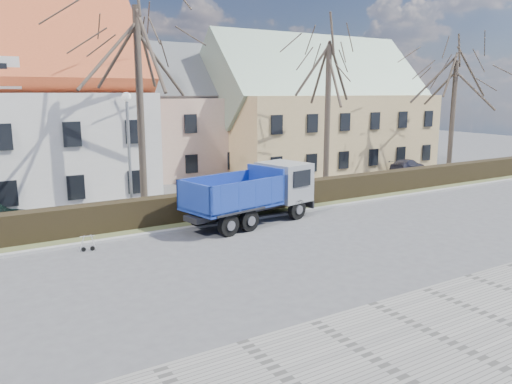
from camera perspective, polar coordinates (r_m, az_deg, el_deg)
ground at (r=20.01m, az=0.94°, el=-6.80°), size 120.00×120.00×0.00m
sidewalk_near at (r=14.10m, az=20.41°, el=-15.45°), size 80.00×5.00×0.08m
curb_far at (r=23.85m, az=-4.96°, el=-3.70°), size 80.00×0.30×0.12m
grass_strip at (r=25.25m, az=-6.58°, el=-2.91°), size 80.00×3.00×0.10m
hedge at (r=24.94m, az=-6.42°, el=-1.67°), size 60.00×0.90×1.30m
building_pink at (r=38.83m, az=-9.92°, el=7.86°), size 10.80×8.80×8.00m
building_yellow at (r=42.22m, az=7.14°, el=8.54°), size 18.80×10.80×8.50m
tree_1 at (r=25.90m, az=-13.18°, el=11.25°), size 9.20×9.20×12.65m
tree_2 at (r=31.80m, az=8.20°, el=9.89°), size 8.00×8.00×11.00m
tree_3 at (r=40.48m, az=21.62°, el=9.12°), size 7.60×7.60×10.45m
dump_truck at (r=23.82m, az=-1.10°, el=-0.34°), size 7.44×3.99×2.82m
streetlight at (r=24.32m, az=-14.25°, el=3.73°), size 0.49×0.49×6.32m
cart_frame at (r=21.03m, az=-19.29°, el=-5.53°), size 0.84×0.56×0.72m
parked_car_b at (r=41.21m, az=16.89°, el=2.89°), size 3.99×2.44×1.08m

